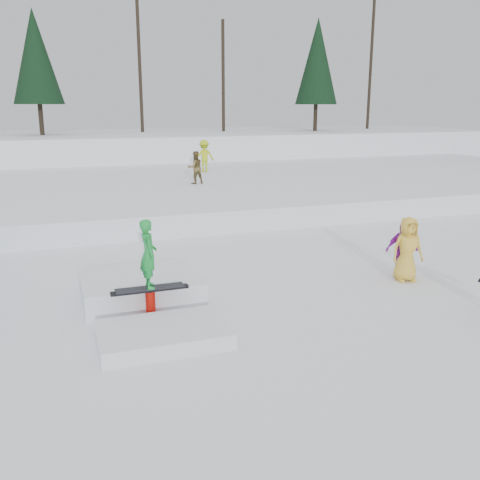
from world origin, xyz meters
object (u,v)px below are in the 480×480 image
object	(u,v)px
walker_olive	(195,168)
spectator_yellow	(407,249)
jib_rail_feature	(146,296)
spectator_purple	(402,250)
walker_ygreen	(204,156)

from	to	relation	value
walker_olive	spectator_yellow	bearing A→B (deg)	91.72
spectator_yellow	jib_rail_feature	world-z (taller)	jib_rail_feature
walker_olive	spectator_yellow	xyz separation A→B (m)	(1.94, -13.14, -0.72)
spectator_purple	spectator_yellow	xyz separation A→B (m)	(0.00, -0.22, 0.08)
walker_olive	spectator_purple	size ratio (longest dim) A/B	1.00
walker_ygreen	walker_olive	bearing A→B (deg)	65.84
walker_olive	jib_rail_feature	bearing A→B (deg)	63.70
walker_olive	spectator_purple	world-z (taller)	walker_olive
spectator_purple	spectator_yellow	world-z (taller)	spectator_yellow
jib_rail_feature	spectator_yellow	bearing A→B (deg)	-2.23
spectator_yellow	spectator_purple	bearing A→B (deg)	98.52
spectator_purple	spectator_yellow	bearing A→B (deg)	-81.50
walker_ygreen	spectator_purple	world-z (taller)	walker_ygreen
walker_olive	walker_ygreen	distance (m)	4.58
spectator_purple	jib_rail_feature	xyz separation A→B (m)	(-6.53, 0.04, -0.44)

